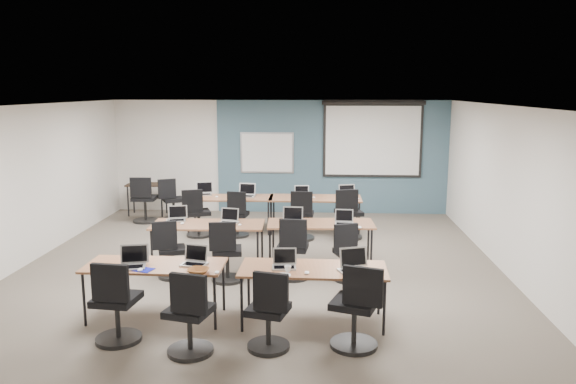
# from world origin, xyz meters

# --- Properties ---
(floor) EXTENTS (8.00, 9.00, 0.02)m
(floor) POSITION_xyz_m (0.00, 0.00, 0.00)
(floor) COLOR #6B6354
(floor) RESTS_ON ground
(ceiling) EXTENTS (8.00, 9.00, 0.02)m
(ceiling) POSITION_xyz_m (0.00, 0.00, 2.70)
(ceiling) COLOR white
(ceiling) RESTS_ON ground
(wall_back) EXTENTS (8.00, 0.04, 2.70)m
(wall_back) POSITION_xyz_m (0.00, 4.50, 1.35)
(wall_back) COLOR beige
(wall_back) RESTS_ON ground
(wall_front) EXTENTS (8.00, 0.04, 2.70)m
(wall_front) POSITION_xyz_m (0.00, -4.50, 1.35)
(wall_front) COLOR beige
(wall_front) RESTS_ON ground
(wall_left) EXTENTS (0.04, 9.00, 2.70)m
(wall_left) POSITION_xyz_m (-4.00, 0.00, 1.35)
(wall_left) COLOR beige
(wall_left) RESTS_ON ground
(wall_right) EXTENTS (0.04, 9.00, 2.70)m
(wall_right) POSITION_xyz_m (4.00, 0.00, 1.35)
(wall_right) COLOR beige
(wall_right) RESTS_ON ground
(blue_accent_panel) EXTENTS (5.50, 0.04, 2.70)m
(blue_accent_panel) POSITION_xyz_m (1.25, 4.47, 1.35)
(blue_accent_panel) COLOR #3D5977
(blue_accent_panel) RESTS_ON wall_back
(whiteboard) EXTENTS (1.28, 0.03, 0.98)m
(whiteboard) POSITION_xyz_m (-0.30, 4.43, 1.45)
(whiteboard) COLOR #A9AFB8
(whiteboard) RESTS_ON wall_back
(projector_screen) EXTENTS (2.40, 0.10, 1.82)m
(projector_screen) POSITION_xyz_m (2.20, 4.41, 1.89)
(projector_screen) COLOR black
(projector_screen) RESTS_ON wall_back
(training_table_front_left) EXTENTS (1.78, 0.74, 0.73)m
(training_table_front_left) POSITION_xyz_m (-1.12, -2.06, 0.68)
(training_table_front_left) COLOR #9E7446
(training_table_front_left) RESTS_ON floor
(training_table_front_right) EXTENTS (1.86, 0.77, 0.73)m
(training_table_front_right) POSITION_xyz_m (0.92, -2.09, 0.69)
(training_table_front_right) COLOR olive
(training_table_front_right) RESTS_ON floor
(training_table_mid_left) EXTENTS (1.87, 0.78, 0.73)m
(training_table_mid_left) POSITION_xyz_m (-0.88, 0.17, 0.69)
(training_table_mid_left) COLOR brown
(training_table_mid_left) RESTS_ON floor
(training_table_mid_right) EXTENTS (1.79, 0.75, 0.73)m
(training_table_mid_right) POSITION_xyz_m (1.01, 0.35, 0.68)
(training_table_mid_right) COLOR olive
(training_table_mid_right) RESTS_ON floor
(training_table_back_left) EXTENTS (1.79, 0.74, 0.73)m
(training_table_back_left) POSITION_xyz_m (-0.90, 2.54, 0.68)
(training_table_back_left) COLOR #966128
(training_table_back_left) RESTS_ON floor
(training_table_back_right) EXTENTS (1.91, 0.80, 0.73)m
(training_table_back_right) POSITION_xyz_m (0.88, 2.59, 0.69)
(training_table_back_right) COLOR brown
(training_table_back_right) RESTS_ON floor
(laptop_0) EXTENTS (0.35, 0.30, 0.27)m
(laptop_0) POSITION_xyz_m (-1.37, -2.18, 0.80)
(laptop_0) COLOR #B3B3B6
(laptop_0) RESTS_ON training_table_front_left
(mouse_0) EXTENTS (0.07, 0.11, 0.04)m
(mouse_0) POSITION_xyz_m (-1.22, -2.33, 0.74)
(mouse_0) COLOR white
(mouse_0) RESTS_ON training_table_front_left
(task_chair_0) EXTENTS (0.54, 0.54, 1.02)m
(task_chair_0) POSITION_xyz_m (-1.37, -2.81, 0.42)
(task_chair_0) COLOR black
(task_chair_0) RESTS_ON floor
(laptop_1) EXTENTS (0.31, 0.27, 0.24)m
(laptop_1) POSITION_xyz_m (-0.60, -2.03, 0.79)
(laptop_1) COLOR #BBBBC2
(laptop_1) RESTS_ON training_table_front_left
(mouse_1) EXTENTS (0.06, 0.09, 0.03)m
(mouse_1) POSITION_xyz_m (-0.25, -2.36, 0.74)
(mouse_1) COLOR white
(mouse_1) RESTS_ON training_table_front_left
(task_chair_1) EXTENTS (0.53, 0.53, 1.01)m
(task_chair_1) POSITION_xyz_m (-0.44, -3.07, 0.42)
(task_chair_1) COLOR black
(task_chair_1) RESTS_ON floor
(laptop_2) EXTENTS (0.30, 0.26, 0.23)m
(laptop_2) POSITION_xyz_m (0.56, -2.08, 0.79)
(laptop_2) COLOR silver
(laptop_2) RESTS_ON training_table_front_right
(mouse_2) EXTENTS (0.09, 0.11, 0.04)m
(mouse_2) POSITION_xyz_m (0.85, -2.32, 0.74)
(mouse_2) COLOR white
(mouse_2) RESTS_ON training_table_front_right
(task_chair_2) EXTENTS (0.50, 0.50, 0.98)m
(task_chair_2) POSITION_xyz_m (0.44, -2.90, 0.40)
(task_chair_2) COLOR black
(task_chair_2) RESTS_ON floor
(laptop_3) EXTENTS (0.36, 0.31, 0.27)m
(laptop_3) POSITION_xyz_m (1.43, -2.16, 0.80)
(laptop_3) COLOR #B4B4B9
(laptop_3) RESTS_ON training_table_front_right
(mouse_3) EXTENTS (0.09, 0.12, 0.04)m
(mouse_3) POSITION_xyz_m (1.64, -2.29, 0.74)
(mouse_3) COLOR white
(mouse_3) RESTS_ON training_table_front_right
(task_chair_3) EXTENTS (0.58, 0.56, 1.03)m
(task_chair_3) POSITION_xyz_m (1.43, -2.80, 0.43)
(task_chair_3) COLOR black
(task_chair_3) RESTS_ON floor
(laptop_4) EXTENTS (0.32, 0.28, 0.25)m
(laptop_4) POSITION_xyz_m (-1.47, 0.38, 0.79)
(laptop_4) COLOR silver
(laptop_4) RESTS_ON training_table_mid_left
(mouse_4) EXTENTS (0.07, 0.11, 0.04)m
(mouse_4) POSITION_xyz_m (-1.31, 0.11, 0.74)
(mouse_4) COLOR white
(mouse_4) RESTS_ON training_table_mid_left
(task_chair_4) EXTENTS (0.48, 0.47, 0.95)m
(task_chair_4) POSITION_xyz_m (-1.35, -0.51, 0.39)
(task_chair_4) COLOR black
(task_chair_4) RESTS_ON floor
(laptop_5) EXTENTS (0.31, 0.27, 0.24)m
(laptop_5) POSITION_xyz_m (-0.54, 0.27, 0.79)
(laptop_5) COLOR #BABAC4
(laptop_5) RESTS_ON training_table_mid_left
(mouse_5) EXTENTS (0.08, 0.11, 0.03)m
(mouse_5) POSITION_xyz_m (-0.33, 0.08, 0.74)
(mouse_5) COLOR white
(mouse_5) RESTS_ON training_table_mid_left
(task_chair_5) EXTENTS (0.50, 0.50, 0.99)m
(task_chair_5) POSITION_xyz_m (-0.44, -0.62, 0.41)
(task_chair_5) COLOR black
(task_chair_5) RESTS_ON floor
(laptop_6) EXTENTS (0.34, 0.29, 0.26)m
(laptop_6) POSITION_xyz_m (0.54, 0.33, 0.79)
(laptop_6) COLOR #B2B2B7
(laptop_6) RESTS_ON training_table_mid_right
(mouse_6) EXTENTS (0.08, 0.11, 0.04)m
(mouse_6) POSITION_xyz_m (0.72, 0.11, 0.74)
(mouse_6) COLOR white
(mouse_6) RESTS_ON training_table_mid_right
(task_chair_6) EXTENTS (0.53, 0.53, 1.00)m
(task_chair_6) POSITION_xyz_m (0.58, -0.43, 0.42)
(task_chair_6) COLOR black
(task_chair_6) RESTS_ON floor
(laptop_7) EXTENTS (0.31, 0.26, 0.24)m
(laptop_7) POSITION_xyz_m (1.40, 0.30, 0.79)
(laptop_7) COLOR silver
(laptop_7) RESTS_ON training_table_mid_right
(mouse_7) EXTENTS (0.09, 0.12, 0.04)m
(mouse_7) POSITION_xyz_m (1.64, 0.03, 0.74)
(mouse_7) COLOR white
(mouse_7) RESTS_ON training_table_mid_right
(task_chair_7) EXTENTS (0.48, 0.46, 0.95)m
(task_chair_7) POSITION_xyz_m (1.44, -0.48, 0.39)
(task_chair_7) COLOR black
(task_chair_7) RESTS_ON floor
(laptop_8) EXTENTS (0.35, 0.30, 0.27)m
(laptop_8) POSITION_xyz_m (-1.50, 2.78, 0.80)
(laptop_8) COLOR beige
(laptop_8) RESTS_ON training_table_back_left
(mouse_8) EXTENTS (0.08, 0.10, 0.03)m
(mouse_8) POSITION_xyz_m (-1.17, 2.49, 0.74)
(mouse_8) COLOR white
(mouse_8) RESTS_ON training_table_back_left
(task_chair_8) EXTENTS (0.53, 0.51, 0.99)m
(task_chair_8) POSITION_xyz_m (-1.49, 2.04, 0.41)
(task_chair_8) COLOR black
(task_chair_8) RESTS_ON floor
(laptop_9) EXTENTS (0.35, 0.30, 0.27)m
(laptop_9) POSITION_xyz_m (-0.56, 2.65, 0.80)
(laptop_9) COLOR #A8A8AD
(laptop_9) RESTS_ON training_table_back_left
(mouse_9) EXTENTS (0.06, 0.09, 0.03)m
(mouse_9) POSITION_xyz_m (-0.42, 2.49, 0.74)
(mouse_9) COLOR white
(mouse_9) RESTS_ON training_table_back_left
(task_chair_9) EXTENTS (0.47, 0.47, 0.95)m
(task_chair_9) POSITION_xyz_m (-0.68, 2.07, 0.39)
(task_chair_9) COLOR black
(task_chair_9) RESTS_ON floor
(laptop_10) EXTENTS (0.30, 0.26, 0.23)m
(laptop_10) POSITION_xyz_m (0.60, 2.65, 0.79)
(laptop_10) COLOR #B6B7C3
(laptop_10) RESTS_ON training_table_back_right
(mouse_10) EXTENTS (0.08, 0.10, 0.03)m
(mouse_10) POSITION_xyz_m (0.86, 2.56, 0.74)
(mouse_10) COLOR white
(mouse_10) RESTS_ON training_table_back_right
(task_chair_10) EXTENTS (0.53, 0.53, 1.01)m
(task_chair_10) POSITION_xyz_m (0.62, 1.92, 0.42)
(task_chair_10) COLOR black
(task_chair_10) RESTS_ON floor
(laptop_11) EXTENTS (0.35, 0.30, 0.27)m
(laptop_11) POSITION_xyz_m (1.55, 2.63, 0.80)
(laptop_11) COLOR #A6A6B3
(laptop_11) RESTS_ON training_table_back_right
(mouse_11) EXTENTS (0.07, 0.10, 0.04)m
(mouse_11) POSITION_xyz_m (1.76, 2.46, 0.74)
(mouse_11) COLOR white
(mouse_11) RESTS_ON training_table_back_right
(task_chair_11) EXTENTS (0.55, 0.55, 1.03)m
(task_chair_11) POSITION_xyz_m (1.55, 2.05, 0.43)
(task_chair_11) COLOR black
(task_chair_11) RESTS_ON floor
(blue_mousepad) EXTENTS (0.28, 0.25, 0.01)m
(blue_mousepad) POSITION_xyz_m (-1.19, -2.30, 0.73)
(blue_mousepad) COLOR #0A0E83
(blue_mousepad) RESTS_ON training_table_front_left
(snack_bowl) EXTENTS (0.35, 0.35, 0.08)m
(snack_bowl) POSITION_xyz_m (-0.48, -2.40, 0.77)
(snack_bowl) COLOR olive
(snack_bowl) RESTS_ON training_table_front_left
(snack_plate) EXTENTS (0.19, 0.19, 0.01)m
(snack_plate) POSITION_xyz_m (0.57, -2.40, 0.74)
(snack_plate) COLOR white
(snack_plate) RESTS_ON training_table_front_right
(coffee_cup) EXTENTS (0.08, 0.08, 0.07)m
(coffee_cup) POSITION_xyz_m (0.62, -2.29, 0.78)
(coffee_cup) COLOR silver
(coffee_cup) RESTS_ON snack_plate
(utility_table) EXTENTS (0.92, 0.51, 0.75)m
(utility_table) POSITION_xyz_m (-3.12, 3.95, 0.66)
(utility_table) COLOR black
(utility_table) RESTS_ON floor
(spare_chair_a) EXTENTS (0.53, 0.49, 0.97)m
(spare_chair_a) POSITION_xyz_m (-2.38, 3.42, 0.40)
(spare_chair_a) COLOR black
(spare_chair_a) RESTS_ON floor
(spare_chair_b) EXTENTS (0.57, 0.57, 1.05)m
(spare_chair_b) POSITION_xyz_m (-2.95, 3.19, 0.44)
(spare_chair_b) COLOR black
(spare_chair_b) RESTS_ON floor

